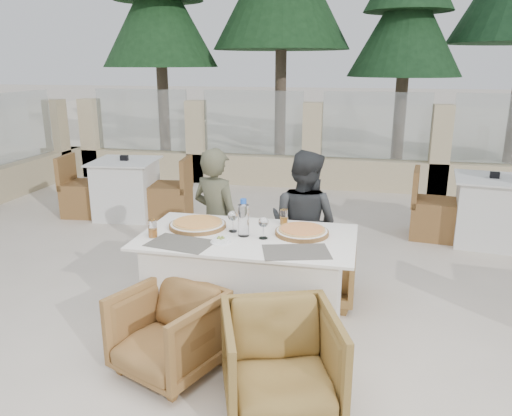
% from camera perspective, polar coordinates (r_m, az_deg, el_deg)
% --- Properties ---
extents(ground, '(80.00, 80.00, 0.00)m').
position_cam_1_polar(ground, '(4.03, -1.59, -13.68)').
color(ground, beige).
rests_on(ground, ground).
extents(sand_patch, '(30.00, 16.00, 0.01)m').
position_cam_1_polar(sand_patch, '(17.52, 9.68, 9.46)').
color(sand_patch, '#F2E2C6').
rests_on(sand_patch, ground).
extents(perimeter_wall_far, '(10.00, 0.34, 1.60)m').
position_cam_1_polar(perimeter_wall_far, '(8.32, 6.44, 7.79)').
color(perimeter_wall_far, beige).
rests_on(perimeter_wall_far, ground).
extents(pine_far_left, '(2.42, 2.42, 5.50)m').
position_cam_1_polar(pine_far_left, '(11.28, -10.96, 19.74)').
color(pine_far_left, '#1C431F').
rests_on(pine_far_left, ground).
extents(pine_mid_left, '(2.86, 2.86, 6.50)m').
position_cam_1_polar(pine_mid_left, '(11.11, 2.96, 22.65)').
color(pine_mid_left, '#1B411F').
rests_on(pine_mid_left, ground).
extents(pine_centre, '(2.20, 2.20, 5.00)m').
position_cam_1_polar(pine_centre, '(10.61, 16.76, 18.26)').
color(pine_centre, '#1B4020').
rests_on(pine_centre, ground).
extents(dining_table, '(1.60, 0.90, 0.77)m').
position_cam_1_polar(dining_table, '(3.87, -0.97, -8.56)').
color(dining_table, white).
rests_on(dining_table, ground).
extents(placemat_near_left, '(0.50, 0.37, 0.00)m').
position_cam_1_polar(placemat_near_left, '(3.61, -8.61, -3.99)').
color(placemat_near_left, '#5A564D').
rests_on(placemat_near_left, dining_table).
extents(placemat_near_right, '(0.51, 0.41, 0.00)m').
position_cam_1_polar(placemat_near_right, '(3.42, 4.60, -5.01)').
color(placemat_near_right, '#5C574F').
rests_on(placemat_near_right, dining_table).
extents(pizza_left, '(0.52, 0.52, 0.06)m').
position_cam_1_polar(pizza_left, '(3.93, -6.69, -1.80)').
color(pizza_left, orange).
rests_on(pizza_left, dining_table).
extents(pizza_right, '(0.51, 0.51, 0.05)m').
position_cam_1_polar(pizza_right, '(3.76, 5.27, -2.66)').
color(pizza_right, '#D74D1D').
rests_on(pizza_right, dining_table).
extents(water_bottle, '(0.09, 0.09, 0.28)m').
position_cam_1_polar(water_bottle, '(3.68, -1.44, -1.10)').
color(water_bottle, '#B9D9F3').
rests_on(water_bottle, dining_table).
extents(wine_glass_centre, '(0.08, 0.08, 0.18)m').
position_cam_1_polar(wine_glass_centre, '(3.79, -2.68, -1.39)').
color(wine_glass_centre, white).
rests_on(wine_glass_centre, dining_table).
extents(wine_glass_near, '(0.09, 0.09, 0.18)m').
position_cam_1_polar(wine_glass_near, '(3.64, 0.85, -2.14)').
color(wine_glass_near, white).
rests_on(wine_glass_near, dining_table).
extents(beer_glass_left, '(0.08, 0.08, 0.13)m').
position_cam_1_polar(beer_glass_left, '(3.76, -11.74, -2.31)').
color(beer_glass_left, orange).
rests_on(beer_glass_left, dining_table).
extents(beer_glass_right, '(0.06, 0.06, 0.12)m').
position_cam_1_polar(beer_glass_right, '(3.97, 3.20, -1.05)').
color(beer_glass_right, orange).
rests_on(beer_glass_right, dining_table).
extents(olive_dish, '(0.12, 0.12, 0.04)m').
position_cam_1_polar(olive_dish, '(3.59, -4.05, -3.63)').
color(olive_dish, white).
rests_on(olive_dish, dining_table).
extents(armchair_far_left, '(0.79, 0.80, 0.58)m').
position_cam_1_polar(armchair_far_left, '(4.62, -5.65, -5.68)').
color(armchair_far_left, olive).
rests_on(armchair_far_left, ground).
extents(armchair_far_right, '(0.67, 0.69, 0.62)m').
position_cam_1_polar(armchair_far_right, '(4.42, 6.93, -6.52)').
color(armchair_far_right, brown).
rests_on(armchair_far_right, ground).
extents(armchair_near_left, '(0.81, 0.82, 0.58)m').
position_cam_1_polar(armchair_near_left, '(3.47, -9.95, -13.78)').
color(armchair_near_left, olive).
rests_on(armchair_near_left, ground).
extents(armchair_near_right, '(0.85, 0.87, 0.62)m').
position_cam_1_polar(armchair_near_right, '(3.09, 2.85, -17.09)').
color(armchair_near_right, olive).
rests_on(armchair_near_right, ground).
extents(diner_left, '(0.57, 0.48, 1.32)m').
position_cam_1_polar(diner_left, '(4.41, -4.53, -1.60)').
color(diner_left, '#50503A').
rests_on(diner_left, ground).
extents(diner_right, '(0.78, 0.70, 1.32)m').
position_cam_1_polar(diner_right, '(4.34, 5.43, -1.97)').
color(diner_right, '#323436').
rests_on(diner_right, ground).
extents(bg_table_a, '(1.72, 1.00, 0.77)m').
position_cam_1_polar(bg_table_a, '(6.92, -14.58, 2.15)').
color(bg_table_a, silver).
rests_on(bg_table_a, ground).
extents(bg_table_b, '(1.73, 1.01, 0.77)m').
position_cam_1_polar(bg_table_b, '(6.28, 25.16, -0.31)').
color(bg_table_b, silver).
rests_on(bg_table_b, ground).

